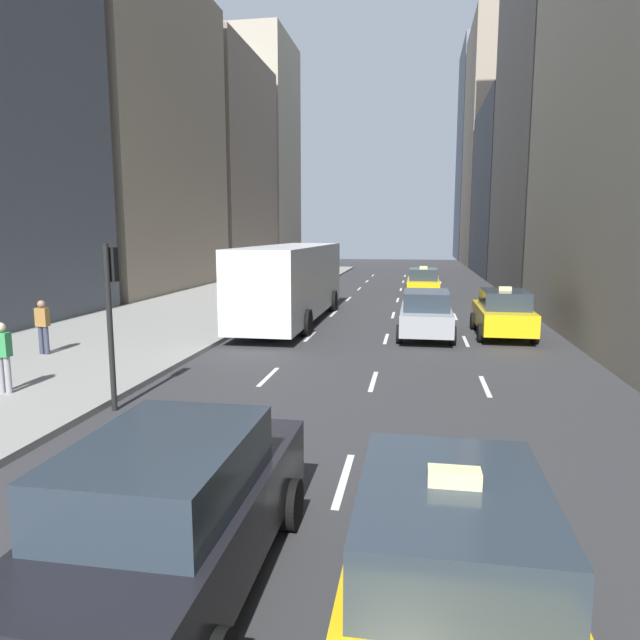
{
  "coord_description": "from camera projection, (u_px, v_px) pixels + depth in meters",
  "views": [
    {
      "loc": [
        3.65,
        -0.35,
        3.84
      ],
      "look_at": [
        1.42,
        12.68,
        1.78
      ],
      "focal_mm": 32.0,
      "sensor_mm": 36.0,
      "label": 1
    }
  ],
  "objects": [
    {
      "name": "lane_markings",
      "position": [
        390.0,
        325.0,
        23.51
      ],
      "size": [
        5.72,
        56.0,
        0.01
      ],
      "color": "white",
      "rests_on": "ground"
    },
    {
      "name": "pedestrian_mid_block",
      "position": [
        3.0,
        354.0,
        13.02
      ],
      "size": [
        0.36,
        0.22,
        1.65
      ],
      "color": "gray",
      "rests_on": "sidewalk_left"
    },
    {
      "name": "taxi_lead",
      "position": [
        503.0,
        313.0,
        20.93
      ],
      "size": [
        2.02,
        4.4,
        1.87
      ],
      "color": "yellow",
      "rests_on": "ground"
    },
    {
      "name": "taxi_second",
      "position": [
        449.0,
        565.0,
        5.11
      ],
      "size": [
        2.02,
        4.4,
        1.87
      ],
      "color": "yellow",
      "rests_on": "ground"
    },
    {
      "name": "sidewalk_left",
      "position": [
        204.0,
        306.0,
        28.99
      ],
      "size": [
        8.0,
        66.0,
        0.15
      ],
      "primitive_type": "cube",
      "color": "gray",
      "rests_on": "ground"
    },
    {
      "name": "city_bus",
      "position": [
        292.0,
        280.0,
        24.27
      ],
      "size": [
        2.8,
        11.61,
        3.25
      ],
      "color": "silver",
      "rests_on": "ground"
    },
    {
      "name": "building_row_left",
      "position": [
        142.0,
        115.0,
        36.4
      ],
      "size": [
        6.0,
        71.57,
        25.31
      ],
      "color": "gray",
      "rests_on": "ground"
    },
    {
      "name": "sedan_silver_behind",
      "position": [
        175.0,
        512.0,
        6.0
      ],
      "size": [
        2.02,
        4.65,
        1.81
      ],
      "color": "black",
      "rests_on": "ground"
    },
    {
      "name": "taxi_third",
      "position": [
        423.0,
        283.0,
        33.09
      ],
      "size": [
        2.02,
        4.4,
        1.87
      ],
      "color": "yellow",
      "rests_on": "ground"
    },
    {
      "name": "sedan_black_near",
      "position": [
        426.0,
        314.0,
        20.79
      ],
      "size": [
        2.02,
        4.59,
        1.72
      ],
      "color": "#9EA0A5",
      "rests_on": "ground"
    },
    {
      "name": "traffic_light_pole",
      "position": [
        111.0,
        300.0,
        12.08
      ],
      "size": [
        0.24,
        0.42,
        3.6
      ],
      "color": "black",
      "rests_on": "ground"
    },
    {
      "name": "pedestrian_far_walking",
      "position": [
        43.0,
        324.0,
        17.19
      ],
      "size": [
        0.36,
        0.22,
        1.65
      ],
      "color": "#383D51",
      "rests_on": "sidewalk_left"
    },
    {
      "name": "building_row_right",
      "position": [
        541.0,
        74.0,
        40.77
      ],
      "size": [
        6.0,
        89.84,
        37.14
      ],
      "color": "slate",
      "rests_on": "ground"
    }
  ]
}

